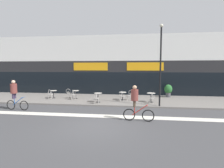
% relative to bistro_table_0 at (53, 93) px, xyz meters
% --- Properties ---
extents(ground_plane, '(120.00, 120.00, 0.00)m').
position_rel_bistro_table_0_xyz_m(ground_plane, '(5.77, -7.01, -0.63)').
color(ground_plane, '#424244').
extents(sidewalk_slab, '(40.00, 5.50, 0.12)m').
position_rel_bistro_table_0_xyz_m(sidewalk_slab, '(5.77, 0.24, -0.57)').
color(sidewalk_slab, slate).
rests_on(sidewalk_slab, ground).
extents(storefront_facade, '(40.00, 4.06, 6.46)m').
position_rel_bistro_table_0_xyz_m(storefront_facade, '(5.77, 4.96, 2.58)').
color(storefront_facade, silver).
rests_on(storefront_facade, ground).
extents(bike_lane_stripe, '(36.00, 0.70, 0.01)m').
position_rel_bistro_table_0_xyz_m(bike_lane_stripe, '(5.77, -5.10, -0.63)').
color(bike_lane_stripe, silver).
rests_on(bike_lane_stripe, ground).
extents(bistro_table_0, '(0.62, 0.62, 0.72)m').
position_rel_bistro_table_0_xyz_m(bistro_table_0, '(0.00, 0.00, 0.00)').
color(bistro_table_0, black).
rests_on(bistro_table_0, sidewalk_slab).
extents(bistro_table_1, '(0.63, 0.63, 0.75)m').
position_rel_bistro_table_0_xyz_m(bistro_table_1, '(2.17, 0.03, 0.02)').
color(bistro_table_1, black).
rests_on(bistro_table_1, sidewalk_slab).
extents(bistro_table_2, '(0.65, 0.65, 0.78)m').
position_rel_bistro_table_0_xyz_m(bistro_table_2, '(4.62, -1.43, 0.04)').
color(bistro_table_2, black).
rests_on(bistro_table_2, sidewalk_slab).
extents(bistro_table_3, '(0.65, 0.65, 0.71)m').
position_rel_bistro_table_0_xyz_m(bistro_table_3, '(6.58, -0.14, -0.01)').
color(bistro_table_3, black).
rests_on(bistro_table_3, sidewalk_slab).
extents(bistro_table_4, '(0.70, 0.70, 0.78)m').
position_rel_bistro_table_0_xyz_m(bistro_table_4, '(9.00, -0.85, 0.04)').
color(bistro_table_4, black).
rests_on(bistro_table_4, sidewalk_slab).
extents(cafe_chair_0_near, '(0.40, 0.58, 0.90)m').
position_rel_bistro_table_0_xyz_m(cafe_chair_0_near, '(-0.00, -0.63, 0.01)').
color(cafe_chair_0_near, '#B7B2AD').
rests_on(cafe_chair_0_near, sidewalk_slab).
extents(cafe_chair_1_near, '(0.45, 0.60, 0.90)m').
position_rel_bistro_table_0_xyz_m(cafe_chair_1_near, '(2.18, -0.60, 0.01)').
color(cafe_chair_1_near, '#B7B2AD').
rests_on(cafe_chair_1_near, sidewalk_slab).
extents(cafe_chair_1_side, '(0.60, 0.45, 0.90)m').
position_rel_bistro_table_0_xyz_m(cafe_chair_1_side, '(1.55, 0.02, 0.01)').
color(cafe_chair_1_side, '#B7B2AD').
rests_on(cafe_chair_1_side, sidewalk_slab).
extents(cafe_chair_2_near, '(0.45, 0.60, 0.90)m').
position_rel_bistro_table_0_xyz_m(cafe_chair_2_near, '(4.63, -2.06, 0.01)').
color(cafe_chair_2_near, '#B7B2AD').
rests_on(cafe_chair_2_near, sidewalk_slab).
extents(cafe_chair_3_near, '(0.43, 0.59, 0.90)m').
position_rel_bistro_table_0_xyz_m(cafe_chair_3_near, '(6.58, -0.76, 0.01)').
color(cafe_chair_3_near, '#B7B2AD').
rests_on(cafe_chair_3_near, sidewalk_slab).
extents(cafe_chair_3_side, '(0.59, 0.43, 0.90)m').
position_rel_bistro_table_0_xyz_m(cafe_chair_3_side, '(7.21, -0.14, 0.01)').
color(cafe_chair_3_side, '#B7B2AD').
rests_on(cafe_chair_3_side, sidewalk_slab).
extents(cafe_chair_4_near, '(0.44, 0.59, 0.90)m').
position_rel_bistro_table_0_xyz_m(cafe_chair_4_near, '(9.00, -1.47, 0.01)').
color(cafe_chair_4_near, '#B7B2AD').
rests_on(cafe_chair_4_near, sidewalk_slab).
extents(planter_pot, '(0.75, 0.75, 1.23)m').
position_rel_bistro_table_0_xyz_m(planter_pot, '(10.90, 2.05, 0.18)').
color(planter_pot, '#4C4C51').
rests_on(planter_pot, sidewalk_slab).
extents(lamp_post, '(0.26, 0.26, 6.01)m').
position_rel_bistro_table_0_xyz_m(lamp_post, '(9.50, -2.26, 2.91)').
color(lamp_post, black).
rests_on(lamp_post, sidewalk_slab).
extents(cyclist_0, '(1.73, 0.50, 2.12)m').
position_rel_bistro_table_0_xyz_m(cyclist_0, '(-0.76, -4.32, 0.60)').
color(cyclist_0, black).
rests_on(cyclist_0, ground).
extents(cyclist_1, '(1.73, 0.51, 2.01)m').
position_rel_bistro_table_0_xyz_m(cyclist_1, '(7.71, -5.83, 0.51)').
color(cyclist_1, black).
rests_on(cyclist_1, ground).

